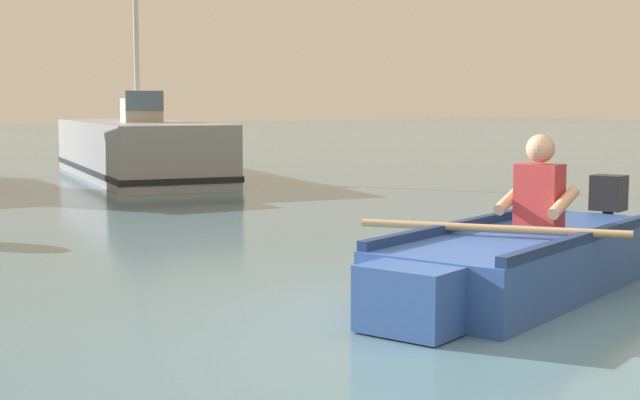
# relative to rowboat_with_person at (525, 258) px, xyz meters

# --- Properties ---
(ground_plane) EXTENTS (120.00, 120.00, 0.00)m
(ground_plane) POSITION_rel_rowboat_with_person_xyz_m (-1.20, -1.09, -0.25)
(ground_plane) COLOR slate
(rowboat_with_person) EXTENTS (3.63, 2.09, 1.19)m
(rowboat_with_person) POSITION_rel_rowboat_with_person_xyz_m (0.00, 0.00, 0.00)
(rowboat_with_person) COLOR #2D519E
(rowboat_with_person) RESTS_ON ground
(moored_boat_grey) EXTENTS (3.11, 7.08, 4.88)m
(moored_boat_grey) POSITION_rel_rowboat_with_person_xyz_m (1.45, 11.73, 0.27)
(moored_boat_grey) COLOR gray
(moored_boat_grey) RESTS_ON ground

